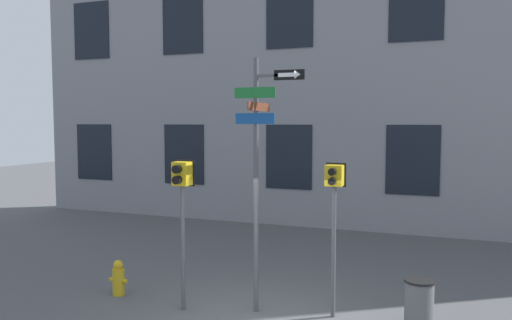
# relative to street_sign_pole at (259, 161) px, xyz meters

# --- Properties ---
(building_facade) EXTENTS (24.00, 0.64, 14.13)m
(building_facade) POSITION_rel_street_sign_pole_xyz_m (0.24, 7.91, 4.25)
(building_facade) COLOR gray
(building_facade) RESTS_ON ground_plane
(street_sign_pole) EXTENTS (1.30, 1.09, 4.68)m
(street_sign_pole) POSITION_rel_street_sign_pole_xyz_m (0.00, 0.00, 0.00)
(street_sign_pole) COLOR #4C4C51
(street_sign_pole) RESTS_ON ground_plane
(pedestrian_signal_left) EXTENTS (0.37, 0.40, 2.82)m
(pedestrian_signal_left) POSITION_rel_street_sign_pole_xyz_m (-1.37, -0.42, -0.60)
(pedestrian_signal_left) COLOR #4C4C51
(pedestrian_signal_left) RESTS_ON ground_plane
(pedestrian_signal_right) EXTENTS (0.36, 0.40, 2.79)m
(pedestrian_signal_right) POSITION_rel_street_sign_pole_xyz_m (1.33, 0.24, -0.65)
(pedestrian_signal_right) COLOR #4C4C51
(pedestrian_signal_right) RESTS_ON ground_plane
(fire_hydrant) EXTENTS (0.40, 0.24, 0.72)m
(fire_hydrant) POSITION_rel_street_sign_pole_xyz_m (-3.00, -0.17, -2.47)
(fire_hydrant) COLOR gold
(fire_hydrant) RESTS_ON ground_plane
(trash_bin) EXTENTS (0.51, 0.51, 0.86)m
(trash_bin) POSITION_rel_street_sign_pole_xyz_m (2.82, 0.22, -2.39)
(trash_bin) COLOR #59595B
(trash_bin) RESTS_ON ground_plane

